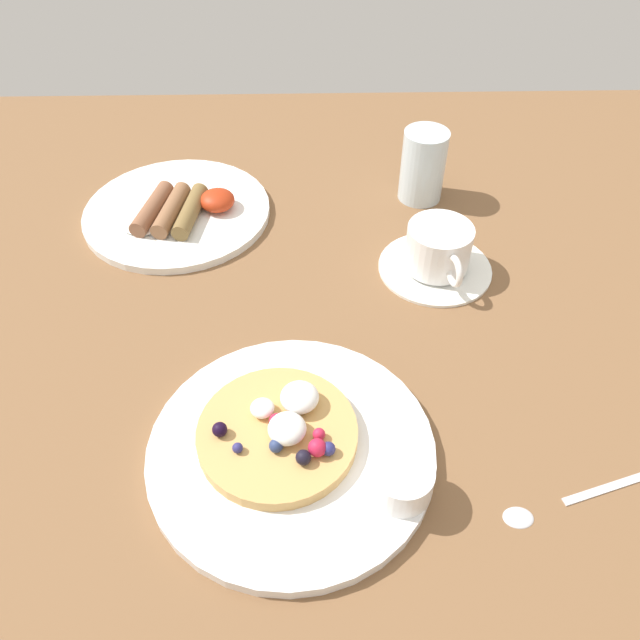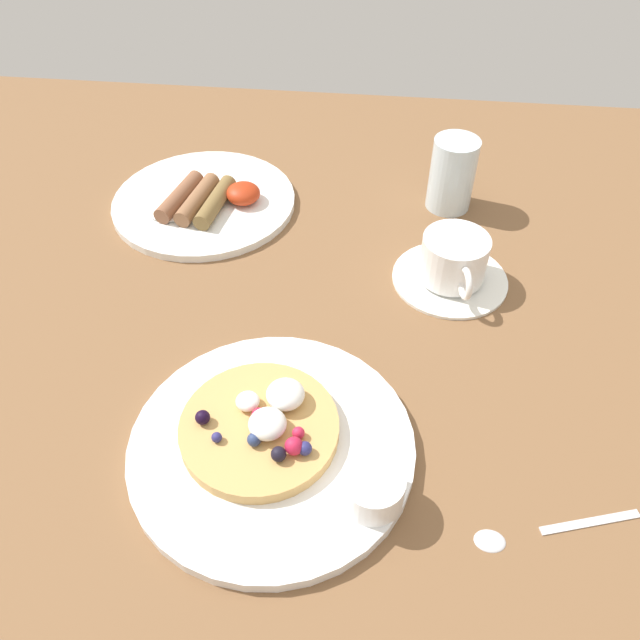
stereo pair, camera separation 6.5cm
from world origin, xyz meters
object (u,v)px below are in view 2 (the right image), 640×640
pancake_plate (272,446)px  breakfast_plate (204,202)px  coffee_saucer (450,278)px  water_glass (452,174)px  syrup_ramekin (373,489)px  coffee_cup (454,258)px  teaspoon (529,533)px

pancake_plate → breakfast_plate: (-16.78, 40.44, -0.14)cm
coffee_saucer → water_glass: water_glass is taller
pancake_plate → syrup_ramekin: size_ratio=4.95×
pancake_plate → coffee_cup: 33.29cm
teaspoon → water_glass: (-5.70, 50.58, 4.99)cm
pancake_plate → water_glass: 48.32cm
breakfast_plate → water_glass: size_ratio=2.53×
pancake_plate → coffee_cup: size_ratio=2.51×
teaspoon → pancake_plate: bearing=165.6°
coffee_saucer → coffee_cup: bearing=-77.8°
syrup_ramekin → coffee_cup: 33.64cm
teaspoon → water_glass: water_glass is taller
coffee_cup → water_glass: 16.90cm
syrup_ramekin → coffee_cup: coffee_cup is taller
breakfast_plate → coffee_cup: coffee_cup is taller
teaspoon → water_glass: size_ratio=1.47×
coffee_cup → water_glass: size_ratio=1.08×
breakfast_plate → teaspoon: 62.21cm
coffee_cup → teaspoon: 34.43cm
breakfast_plate → water_glass: (35.43, 3.90, 4.67)cm
water_glass → teaspoon: bearing=-83.6°
coffee_saucer → pancake_plate: bearing=-123.7°
breakfast_plate → coffee_saucer: (35.24, -12.79, -0.15)cm
pancake_plate → teaspoon: size_ratio=1.84×
coffee_cup → teaspoon: size_ratio=0.73×
breakfast_plate → water_glass: water_glass is taller
breakfast_plate → teaspoon: bearing=-48.6°
syrup_ramekin → teaspoon: bearing=-4.7°
pancake_plate → teaspoon: 25.14cm
syrup_ramekin → breakfast_plate: (-26.90, 45.51, -2.58)cm
pancake_plate → coffee_saucer: size_ratio=1.92×
syrup_ramekin → water_glass: (8.53, 49.41, 2.09)cm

